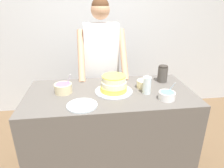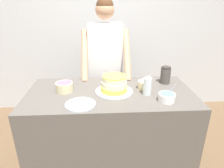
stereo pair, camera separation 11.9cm
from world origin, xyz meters
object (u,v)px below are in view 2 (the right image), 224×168
Objects in this scene: frosting_bowl_purple at (64,87)px; ceramic_plate at (80,104)px; person_baker at (105,59)px; frosting_bowl_white at (145,85)px; frosting_bowl_blue at (167,97)px; stoneware_jar at (165,75)px; cake at (114,85)px; drinking_glass at (147,86)px.

frosting_bowl_purple is 0.72× the size of ceramic_plate.
person_baker is 12.05× the size of frosting_bowl_white.
stoneware_jar reaches higher than frosting_bowl_blue.
frosting_bowl_purple reaches higher than cake.
frosting_bowl_blue is at bearing -15.79° from frosting_bowl_purple.
frosting_bowl_blue is at bearing -63.83° from frosting_bowl_white.
ceramic_plate is (-0.60, -0.30, -0.04)m from frosting_bowl_white.
frosting_bowl_white is (0.36, -0.59, -0.10)m from person_baker.
cake is at bearing -4.74° from frosting_bowl_purple.
person_baker reaches higher than stoneware_jar.
ceramic_plate is at bearing -58.66° from frosting_bowl_purple.
frosting_bowl_purple is 1.02m from stoneware_jar.
person_baker reaches higher than frosting_bowl_white.
stoneware_jar is (0.11, 0.40, 0.05)m from frosting_bowl_blue.
frosting_bowl_blue reaches higher than ceramic_plate.
frosting_bowl_white is 0.80× the size of frosting_bowl_purple.
drinking_glass is at bearing -8.36° from frosting_bowl_purple.
frosting_bowl_white is at bearing 10.33° from cake.
person_baker is at bearing 75.28° from ceramic_plate.
frosting_bowl_white is 0.67m from ceramic_plate.
cake is at bearing -161.00° from stoneware_jar.
stoneware_jar reaches higher than frosting_bowl_white.
drinking_glass is at bearing -133.42° from stoneware_jar.
frosting_bowl_blue is 0.88× the size of stoneware_jar.
stoneware_jar is (0.25, 0.26, 0.01)m from drinking_glass.
cake is 0.49m from frosting_bowl_blue.
ceramic_plate is at bearing -177.74° from frosting_bowl_blue.
frosting_bowl_white is 0.58× the size of ceramic_plate.
cake is 2.27× the size of frosting_bowl_blue.
cake is 1.40× the size of ceramic_plate.
frosting_bowl_purple reaches higher than frosting_bowl_blue.
drinking_glass is at bearing -63.38° from person_baker.
stoneware_jar is at bearing 19.00° from cake.
ceramic_plate is (0.17, -0.28, -0.04)m from frosting_bowl_purple.
frosting_bowl_purple is (-0.41, -0.60, -0.10)m from person_baker.
stoneware_jar is (0.24, 0.13, 0.04)m from frosting_bowl_white.
frosting_bowl_purple is 0.33m from ceramic_plate.
person_baker is at bearing 143.07° from stoneware_jar.
frosting_bowl_blue is 0.85× the size of frosting_bowl_purple.
frosting_bowl_blue is 0.62× the size of ceramic_plate.
cake is 0.47m from frosting_bowl_purple.
frosting_bowl_purple reaches higher than drinking_glass.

